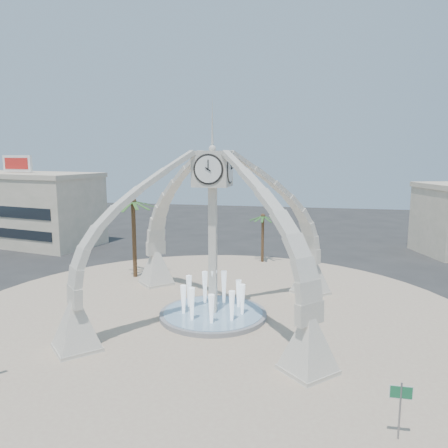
% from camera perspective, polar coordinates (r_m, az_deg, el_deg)
% --- Properties ---
extents(ground, '(140.00, 140.00, 0.00)m').
position_cam_1_polar(ground, '(33.41, -1.43, -12.07)').
color(ground, '#282828').
rests_on(ground, ground).
extents(plaza, '(40.00, 40.00, 0.06)m').
position_cam_1_polar(plaza, '(33.39, -1.43, -12.02)').
color(plaza, '#BBAA8B').
rests_on(plaza, ground).
extents(clock_tower, '(17.94, 17.94, 16.30)m').
position_cam_1_polar(clock_tower, '(31.64, -1.48, -1.05)').
color(clock_tower, beige).
rests_on(clock_tower, ground).
extents(fountain, '(8.00, 8.00, 3.62)m').
position_cam_1_polar(fountain, '(33.30, -1.43, -11.61)').
color(fountain, gray).
rests_on(fountain, ground).
extents(building_nw, '(23.75, 13.73, 11.90)m').
position_cam_1_polar(building_nw, '(65.69, -25.01, 1.96)').
color(building_nw, beige).
rests_on(building_nw, ground).
extents(palm_west, '(5.51, 5.51, 8.39)m').
position_cam_1_polar(palm_west, '(43.01, -11.81, 2.76)').
color(palm_west, brown).
rests_on(palm_west, ground).
extents(palm_north, '(3.62, 3.62, 5.88)m').
position_cam_1_polar(palm_north, '(48.62, 5.10, 0.95)').
color(palm_north, brown).
rests_on(palm_north, ground).
extents(street_sign, '(0.97, 0.08, 2.62)m').
position_cam_1_polar(street_sign, '(21.15, 22.07, -20.47)').
color(street_sign, slate).
rests_on(street_sign, ground).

